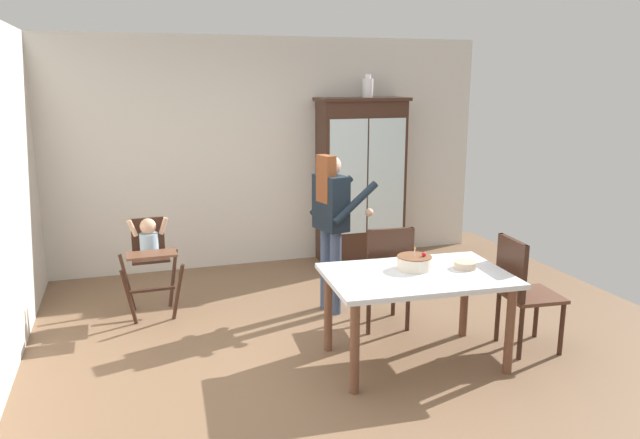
{
  "coord_description": "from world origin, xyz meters",
  "views": [
    {
      "loc": [
        -1.69,
        -4.5,
        2.22
      ],
      "look_at": [
        -0.01,
        0.7,
        0.95
      ],
      "focal_mm": 34.12,
      "sensor_mm": 36.0,
      "label": 1
    }
  ],
  "objects_px": {
    "adult_person": "(332,214)",
    "dining_table": "(417,285)",
    "dining_chair_right_end": "(521,286)",
    "birthday_cake": "(414,262)",
    "ceramic_vase": "(368,87)",
    "high_chair_with_toddler": "(150,249)",
    "china_cabinet": "(361,180)",
    "dining_chair_far_side": "(386,270)",
    "serving_bowl": "(465,265)"
  },
  "relations": [
    {
      "from": "high_chair_with_toddler",
      "to": "dining_table",
      "type": "xyz_separation_m",
      "value": [
        1.94,
        -1.67,
        -0.01
      ]
    },
    {
      "from": "adult_person",
      "to": "dining_chair_far_side",
      "type": "relative_size",
      "value": 1.59
    },
    {
      "from": "china_cabinet",
      "to": "dining_chair_right_end",
      "type": "height_order",
      "value": "china_cabinet"
    },
    {
      "from": "high_chair_with_toddler",
      "to": "dining_chair_right_end",
      "type": "distance_m",
      "value": 3.35
    },
    {
      "from": "dining_table",
      "to": "dining_chair_right_end",
      "type": "bearing_deg",
      "value": -3.5
    },
    {
      "from": "serving_bowl",
      "to": "dining_chair_far_side",
      "type": "bearing_deg",
      "value": 119.75
    },
    {
      "from": "dining_table",
      "to": "china_cabinet",
      "type": "bearing_deg",
      "value": 77.14
    },
    {
      "from": "ceramic_vase",
      "to": "serving_bowl",
      "type": "height_order",
      "value": "ceramic_vase"
    },
    {
      "from": "high_chair_with_toddler",
      "to": "birthday_cake",
      "type": "relative_size",
      "value": 3.39
    },
    {
      "from": "dining_table",
      "to": "birthday_cake",
      "type": "bearing_deg",
      "value": 74.94
    },
    {
      "from": "china_cabinet",
      "to": "birthday_cake",
      "type": "distance_m",
      "value": 2.77
    },
    {
      "from": "high_chair_with_toddler",
      "to": "serving_bowl",
      "type": "relative_size",
      "value": 5.28
    },
    {
      "from": "dining_chair_right_end",
      "to": "serving_bowl",
      "type": "bearing_deg",
      "value": 88.52
    },
    {
      "from": "china_cabinet",
      "to": "dining_chair_right_end",
      "type": "bearing_deg",
      "value": -84.32
    },
    {
      "from": "china_cabinet",
      "to": "high_chair_with_toddler",
      "type": "relative_size",
      "value": 2.11
    },
    {
      "from": "ceramic_vase",
      "to": "birthday_cake",
      "type": "xyz_separation_m",
      "value": [
        -0.68,
        -2.7,
        -1.32
      ]
    },
    {
      "from": "china_cabinet",
      "to": "dining_table",
      "type": "distance_m",
      "value": 2.9
    },
    {
      "from": "ceramic_vase",
      "to": "dining_chair_right_end",
      "type": "distance_m",
      "value": 3.27
    },
    {
      "from": "dining_chair_far_side",
      "to": "birthday_cake",
      "type": "bearing_deg",
      "value": 92.93
    },
    {
      "from": "dining_chair_right_end",
      "to": "dining_chair_far_side",
      "type": "bearing_deg",
      "value": 55.65
    },
    {
      "from": "dining_table",
      "to": "dining_chair_far_side",
      "type": "distance_m",
      "value": 0.68
    },
    {
      "from": "high_chair_with_toddler",
      "to": "adult_person",
      "type": "bearing_deg",
      "value": -15.56
    },
    {
      "from": "dining_table",
      "to": "serving_bowl",
      "type": "bearing_deg",
      "value": 0.31
    },
    {
      "from": "china_cabinet",
      "to": "ceramic_vase",
      "type": "relative_size",
      "value": 7.41
    },
    {
      "from": "adult_person",
      "to": "birthday_cake",
      "type": "distance_m",
      "value": 1.19
    },
    {
      "from": "high_chair_with_toddler",
      "to": "dining_table",
      "type": "bearing_deg",
      "value": -41.93
    },
    {
      "from": "high_chair_with_toddler",
      "to": "serving_bowl",
      "type": "xyz_separation_m",
      "value": [
        2.37,
        -1.66,
        0.11
      ]
    },
    {
      "from": "ceramic_vase",
      "to": "dining_chair_far_side",
      "type": "relative_size",
      "value": 0.28
    },
    {
      "from": "serving_bowl",
      "to": "dining_chair_far_side",
      "type": "xyz_separation_m",
      "value": [
        -0.38,
        0.67,
        -0.21
      ]
    },
    {
      "from": "adult_person",
      "to": "high_chair_with_toddler",
      "type": "bearing_deg",
      "value": 61.53
    },
    {
      "from": "dining_table",
      "to": "serving_bowl",
      "type": "xyz_separation_m",
      "value": [
        0.43,
        0.0,
        0.13
      ]
    },
    {
      "from": "birthday_cake",
      "to": "china_cabinet",
      "type": "bearing_deg",
      "value": 77.23
    },
    {
      "from": "dining_table",
      "to": "dining_chair_right_end",
      "type": "distance_m",
      "value": 0.93
    },
    {
      "from": "china_cabinet",
      "to": "dining_chair_far_side",
      "type": "bearing_deg",
      "value": -105.68
    },
    {
      "from": "ceramic_vase",
      "to": "high_chair_with_toddler",
      "type": "height_order",
      "value": "ceramic_vase"
    },
    {
      "from": "adult_person",
      "to": "dining_chair_far_side",
      "type": "bearing_deg",
      "value": -164.89
    },
    {
      "from": "dining_chair_right_end",
      "to": "adult_person",
      "type": "bearing_deg",
      "value": 48.01
    },
    {
      "from": "high_chair_with_toddler",
      "to": "dining_chair_far_side",
      "type": "bearing_deg",
      "value": -27.89
    },
    {
      "from": "dining_table",
      "to": "serving_bowl",
      "type": "height_order",
      "value": "serving_bowl"
    },
    {
      "from": "china_cabinet",
      "to": "dining_chair_far_side",
      "type": "distance_m",
      "value": 2.26
    },
    {
      "from": "china_cabinet",
      "to": "adult_person",
      "type": "relative_size",
      "value": 1.31
    },
    {
      "from": "adult_person",
      "to": "dining_table",
      "type": "height_order",
      "value": "adult_person"
    },
    {
      "from": "china_cabinet",
      "to": "serving_bowl",
      "type": "relative_size",
      "value": 11.11
    },
    {
      "from": "birthday_cake",
      "to": "ceramic_vase",
      "type": "bearing_deg",
      "value": 75.82
    },
    {
      "from": "dining_table",
      "to": "high_chair_with_toddler",
      "type": "bearing_deg",
      "value": 139.37
    },
    {
      "from": "china_cabinet",
      "to": "ceramic_vase",
      "type": "height_order",
      "value": "ceramic_vase"
    },
    {
      "from": "china_cabinet",
      "to": "dining_table",
      "type": "height_order",
      "value": "china_cabinet"
    },
    {
      "from": "serving_bowl",
      "to": "dining_chair_far_side",
      "type": "height_order",
      "value": "dining_chair_far_side"
    },
    {
      "from": "adult_person",
      "to": "dining_table",
      "type": "relative_size",
      "value": 1.04
    },
    {
      "from": "dining_table",
      "to": "birthday_cake",
      "type": "height_order",
      "value": "birthday_cake"
    }
  ]
}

